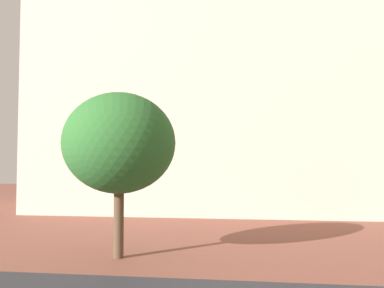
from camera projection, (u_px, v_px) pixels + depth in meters
The scene contains 2 objects.
landmark_building at pixel (233, 88), 32.73m from camera, with size 29.85×13.62×30.78m.
tree_curb_far at pixel (119, 143), 15.18m from camera, with size 4.17×4.17×6.09m.
Camera 1 is at (1.72, 0.97, 3.39)m, focal length 38.35 mm.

